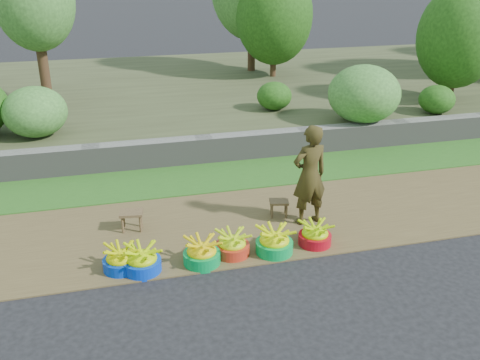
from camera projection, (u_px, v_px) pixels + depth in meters
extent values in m
plane|color=black|center=(260.00, 266.00, 7.40)|extent=(120.00, 120.00, 0.00)
cube|color=brown|center=(238.00, 224.00, 8.51)|extent=(80.00, 2.50, 0.02)
cube|color=#2B631D|center=(212.00, 177.00, 10.29)|extent=(80.00, 1.50, 0.04)
cube|color=slate|center=(204.00, 150.00, 10.94)|extent=(80.00, 0.35, 0.55)
cube|color=#404729|center=(171.00, 95.00, 15.32)|extent=(80.00, 10.00, 0.50)
cylinder|color=#3F2A18|center=(43.00, 66.00, 13.05)|extent=(0.25, 0.25, 1.90)
ellipsoid|color=#437F31|center=(34.00, 1.00, 12.46)|extent=(1.86, 1.86, 2.32)
cylinder|color=#3F2A18|center=(452.00, 81.00, 13.49)|extent=(0.17, 0.17, 1.00)
ellipsoid|color=#235514|center=(459.00, 37.00, 13.05)|extent=(2.01, 2.01, 2.52)
cylinder|color=#3F2A18|center=(251.00, 43.00, 16.88)|extent=(0.24, 0.24, 1.76)
cylinder|color=#3F2A18|center=(273.00, 58.00, 16.22)|extent=(0.18, 0.18, 1.10)
ellipsoid|color=#235514|center=(274.00, 16.00, 15.73)|extent=(2.28, 2.28, 2.85)
ellipsoid|color=#235514|center=(437.00, 99.00, 12.50)|extent=(0.83, 0.83, 0.67)
ellipsoid|color=#437F31|center=(35.00, 112.00, 10.86)|extent=(1.29, 1.29, 1.03)
ellipsoid|color=#437F31|center=(364.00, 94.00, 11.75)|extent=(1.59, 1.59, 1.27)
ellipsoid|color=#235514|center=(274.00, 96.00, 12.80)|extent=(0.84, 0.84, 0.67)
cylinder|color=#0533B4|center=(121.00, 264.00, 7.26)|extent=(0.49, 0.49, 0.18)
ellipsoid|color=#C6CC00|center=(120.00, 256.00, 7.21)|extent=(0.43, 0.43, 0.28)
cylinder|color=#0537CE|center=(142.00, 266.00, 7.22)|extent=(0.52, 0.52, 0.19)
ellipsoid|color=#B7DB00|center=(142.00, 257.00, 7.17)|extent=(0.45, 0.45, 0.29)
cylinder|color=#00913E|center=(202.00, 258.00, 7.41)|extent=(0.52, 0.52, 0.19)
ellipsoid|color=#E1BE07|center=(202.00, 249.00, 7.35)|extent=(0.45, 0.45, 0.30)
cylinder|color=#B72C18|center=(232.00, 250.00, 7.62)|extent=(0.50, 0.50, 0.18)
ellipsoid|color=#B9D90E|center=(232.00, 241.00, 7.57)|extent=(0.44, 0.44, 0.28)
cylinder|color=#039C40|center=(274.00, 247.00, 7.67)|extent=(0.54, 0.54, 0.19)
ellipsoid|color=#CFE303|center=(274.00, 238.00, 7.61)|extent=(0.47, 0.47, 0.31)
cylinder|color=#AC0A18|center=(315.00, 240.00, 7.89)|extent=(0.49, 0.49, 0.18)
ellipsoid|color=#ADD603|center=(315.00, 231.00, 7.84)|extent=(0.43, 0.43, 0.28)
cube|color=brown|center=(131.00, 213.00, 8.21)|extent=(0.39, 0.32, 0.04)
cylinder|color=brown|center=(123.00, 225.00, 8.17)|extent=(0.04, 0.04, 0.27)
cylinder|color=brown|center=(140.00, 224.00, 8.20)|extent=(0.04, 0.04, 0.27)
cylinder|color=brown|center=(124.00, 220.00, 8.34)|extent=(0.04, 0.04, 0.27)
cylinder|color=brown|center=(141.00, 219.00, 8.37)|extent=(0.04, 0.04, 0.27)
cube|color=brown|center=(279.00, 202.00, 8.67)|extent=(0.35, 0.30, 0.04)
cylinder|color=brown|center=(272.00, 211.00, 8.64)|extent=(0.03, 0.03, 0.23)
cylinder|color=brown|center=(286.00, 211.00, 8.65)|extent=(0.03, 0.03, 0.23)
cylinder|color=brown|center=(271.00, 207.00, 8.79)|extent=(0.03, 0.03, 0.23)
cylinder|color=brown|center=(285.00, 207.00, 8.80)|extent=(0.03, 0.03, 0.23)
imported|color=black|center=(310.00, 175.00, 8.25)|extent=(0.65, 0.48, 1.62)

